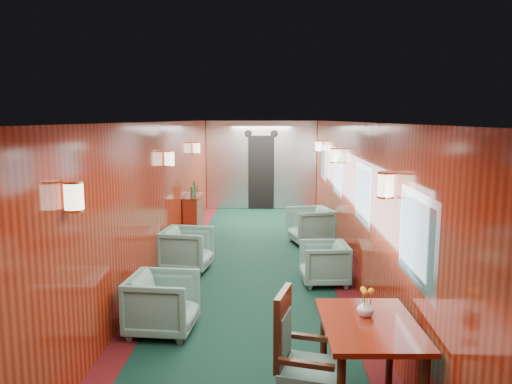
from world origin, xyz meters
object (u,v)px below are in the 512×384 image
at_px(dining_table, 369,338).
at_px(credenza, 194,216).
at_px(side_chair, 298,353).
at_px(armchair_left_far, 187,249).
at_px(armchair_right_far, 310,226).
at_px(armchair_left_near, 163,304).
at_px(armchair_right_near, 324,263).

distance_m(dining_table, credenza, 6.73).
height_order(side_chair, armchair_left_far, side_chair).
relative_size(side_chair, armchair_left_far, 1.43).
distance_m(credenza, armchair_right_far, 2.44).
height_order(armchair_left_near, armchair_left_far, armchair_left_far).
relative_size(dining_table, armchair_right_near, 1.61).
xyz_separation_m(credenza, armchair_left_far, (0.25, -2.31, -0.10)).
xyz_separation_m(armchair_left_near, armchair_right_far, (2.02, 4.20, 0.02)).
distance_m(armchair_left_near, armchair_left_far, 2.39).
xyz_separation_m(armchair_right_near, armchair_right_far, (-0.02, 2.43, 0.05)).
bearing_deg(dining_table, side_chair, -171.75).
xyz_separation_m(dining_table, side_chair, (-0.58, -0.10, -0.09)).
bearing_deg(dining_table, credenza, 109.37).
bearing_deg(credenza, dining_table, -68.98).
bearing_deg(armchair_right_near, credenza, -144.64).
bearing_deg(credenza, armchair_right_far, -11.58).
bearing_deg(side_chair, dining_table, 24.28).
bearing_deg(credenza, armchair_right_near, -50.54).
xyz_separation_m(credenza, armchair_right_far, (2.39, -0.49, -0.09)).
distance_m(side_chair, credenza, 6.63).
height_order(dining_table, armchair_right_near, dining_table).
bearing_deg(armchair_right_far, credenza, -117.06).
relative_size(side_chair, armchair_right_far, 1.39).
distance_m(credenza, armchair_right_near, 3.78).
xyz_separation_m(armchair_left_near, armchair_right_near, (2.04, 1.77, -0.03)).
distance_m(dining_table, armchair_left_near, 2.61).
height_order(armchair_right_near, armchair_right_far, armchair_right_far).
xyz_separation_m(side_chair, armchair_left_far, (-1.58, 4.07, -0.25)).
height_order(side_chair, credenza, credenza).
bearing_deg(armchair_right_far, armchair_left_far, -65.07).
bearing_deg(armchair_left_far, credenza, 13.91).
relative_size(armchair_left_far, armchair_right_far, 0.97).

